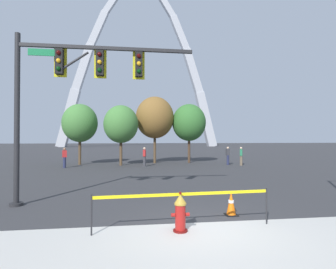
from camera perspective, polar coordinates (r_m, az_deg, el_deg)
The scene contains 14 objects.
ground_plane at distance 7.36m, azimuth 6.75°, elevation -19.26°, with size 240.00×240.00×0.00m, color #333335.
fire_hydrant at distance 6.88m, azimuth 2.66°, elevation -16.51°, with size 0.46×0.48×0.99m.
caution_tape_barrier at distance 6.98m, azimuth 3.58°, elevation -14.65°, with size 4.62×0.30×0.98m.
traffic_cone_by_hydrant at distance 8.48m, azimuth 13.45°, elevation -14.23°, with size 0.36×0.36×0.73m.
traffic_signal_gantry at distance 10.20m, azimuth -20.46°, elevation 10.18°, with size 6.42×0.44×6.00m.
monument_arch at distance 76.82m, azimuth -6.17°, elevation 12.95°, with size 44.53×2.38×47.37m.
tree_far_left at distance 24.63m, azimuth -18.45°, elevation 2.34°, with size 3.07×3.07×5.37m.
tree_left_mid at distance 23.11m, azimuth -10.10°, elevation 2.19°, with size 2.96×2.96×5.18m.
tree_center_left at distance 24.96m, azimuth -2.87°, elevation 3.66°, with size 3.58×3.58×6.26m.
tree_center_right at distance 25.30m, azimuth 4.55°, elevation 2.57°, with size 3.20×3.20×5.60m.
pedestrian_walking_left at distance 23.88m, azimuth 12.79°, elevation -4.44°, with size 0.35×0.22×1.59m.
pedestrian_standing_center at distance 23.60m, azimuth 15.48°, elevation -4.47°, with size 0.32×0.39×1.59m.
pedestrian_walking_right at distance 22.46m, azimuth -21.40°, elevation -4.63°, with size 0.38×0.28×1.59m.
pedestrian_near_trees at distance 21.98m, azimuth -5.10°, elevation -4.77°, with size 0.27×0.37×1.59m.
Camera 1 is at (-1.72, -6.77, 2.33)m, focal length 28.28 mm.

